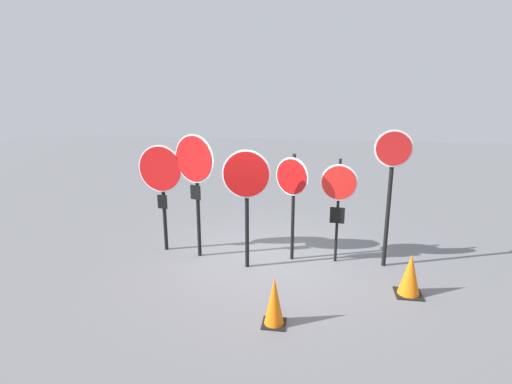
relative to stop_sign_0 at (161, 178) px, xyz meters
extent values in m
plane|color=slate|center=(2.21, -0.18, -1.57)|extent=(40.00, 40.00, 0.00)
cylinder|color=black|center=(0.01, 0.06, -0.60)|extent=(0.08, 0.08, 1.94)
cylinder|color=white|center=(0.00, -0.01, 0.19)|extent=(0.95, 0.12, 0.96)
cylinder|color=red|center=(0.00, -0.02, 0.19)|extent=(0.89, 0.12, 0.90)
cube|color=black|center=(0.00, -0.01, -0.50)|extent=(0.21, 0.05, 0.29)
cylinder|color=black|center=(0.80, -0.15, -0.35)|extent=(0.07, 0.07, 2.45)
cylinder|color=white|center=(0.78, -0.21, 0.44)|extent=(0.87, 0.39, 0.94)
cylinder|color=red|center=(0.77, -0.22, 0.44)|extent=(0.82, 0.37, 0.88)
cube|color=black|center=(0.78, -0.21, -0.22)|extent=(0.23, 0.12, 0.29)
cylinder|color=black|center=(1.85, -0.51, -0.56)|extent=(0.08, 0.08, 2.02)
cylinder|color=white|center=(1.86, -0.58, 0.25)|extent=(0.89, 0.06, 0.89)
cylinder|color=#AD0F0F|center=(1.86, -0.59, 0.25)|extent=(0.83, 0.06, 0.83)
cylinder|color=black|center=(2.68, -0.02, -0.51)|extent=(0.07, 0.07, 2.13)
cylinder|color=white|center=(2.65, -0.07, 0.13)|extent=(0.64, 0.40, 0.73)
cylinder|color=#AD0F0F|center=(2.64, -0.09, 0.13)|extent=(0.59, 0.37, 0.67)
cylinder|color=black|center=(3.53, 0.01, -0.55)|extent=(0.05, 0.05, 2.05)
cylinder|color=white|center=(3.52, -0.05, 0.04)|extent=(0.70, 0.10, 0.70)
cylinder|color=red|center=(3.52, -0.06, 0.04)|extent=(0.64, 0.10, 0.64)
cube|color=black|center=(3.52, -0.05, -0.61)|extent=(0.28, 0.06, 0.31)
cylinder|color=black|center=(4.45, -0.06, -0.30)|extent=(0.08, 0.08, 2.55)
cylinder|color=white|center=(4.44, -0.12, 0.71)|extent=(0.67, 0.10, 0.67)
cylinder|color=red|center=(4.44, -0.14, 0.71)|extent=(0.61, 0.09, 0.61)
cube|color=black|center=(2.58, -2.37, -1.56)|extent=(0.34, 0.34, 0.02)
cone|color=orange|center=(2.58, -2.37, -1.19)|extent=(0.29, 0.29, 0.72)
cube|color=black|center=(4.68, -1.16, -1.56)|extent=(0.43, 0.43, 0.02)
cone|color=orange|center=(4.68, -1.16, -1.21)|extent=(0.36, 0.36, 0.69)
camera|label=1|loc=(3.12, -7.47, 1.73)|focal=28.00mm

